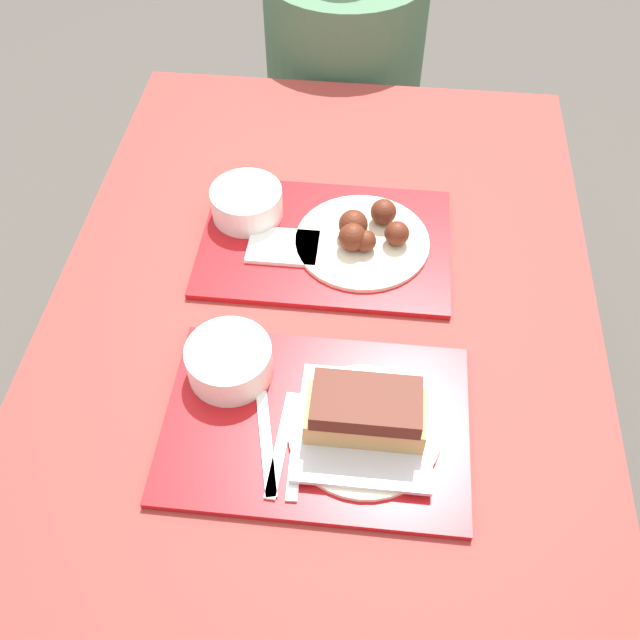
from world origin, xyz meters
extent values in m
plane|color=#4C4742|center=(0.00, 0.00, 0.00)|extent=(12.00, 12.00, 0.00)
cube|color=maroon|center=(0.00, 0.00, 0.76)|extent=(0.91, 1.45, 0.04)
cylinder|color=maroon|center=(-0.40, 0.64, 0.37)|extent=(0.07, 0.07, 0.74)
cylinder|color=maroon|center=(0.40, 0.64, 0.37)|extent=(0.07, 0.07, 0.74)
cube|color=maroon|center=(0.00, 0.94, 0.42)|extent=(0.87, 0.28, 0.04)
cylinder|color=maroon|center=(-0.37, 0.94, 0.20)|extent=(0.06, 0.06, 0.41)
cylinder|color=maroon|center=(0.37, 0.94, 0.20)|extent=(0.06, 0.06, 0.41)
cube|color=#B21419|center=(0.01, -0.16, 0.78)|extent=(0.44, 0.31, 0.01)
cube|color=#B21419|center=(-0.01, 0.21, 0.78)|extent=(0.44, 0.31, 0.01)
cylinder|color=white|center=(-0.12, -0.09, 0.82)|extent=(0.13, 0.13, 0.06)
cylinder|color=beige|center=(-0.12, -0.09, 0.84)|extent=(0.11, 0.11, 0.01)
cylinder|color=beige|center=(0.08, -0.17, 0.79)|extent=(0.22, 0.22, 0.01)
cube|color=silver|center=(0.08, -0.17, 0.80)|extent=(0.19, 0.19, 0.01)
cube|color=tan|center=(0.08, -0.17, 0.83)|extent=(0.17, 0.08, 0.04)
cube|color=#4C1E14|center=(0.08, -0.17, 0.86)|extent=(0.15, 0.08, 0.03)
cube|color=white|center=(-0.03, -0.21, 0.79)|extent=(0.03, 0.17, 0.00)
cube|color=white|center=(-0.01, -0.21, 0.79)|extent=(0.02, 0.17, 0.00)
cube|color=white|center=(-0.05, -0.21, 0.79)|extent=(0.06, 0.17, 0.00)
cube|color=#3F3F47|center=(0.03, -0.10, 0.79)|extent=(0.04, 0.03, 0.01)
cylinder|color=white|center=(-0.16, 0.26, 0.82)|extent=(0.13, 0.13, 0.06)
cylinder|color=beige|center=(-0.16, 0.26, 0.84)|extent=(0.11, 0.11, 0.01)
cylinder|color=beige|center=(0.06, 0.21, 0.79)|extent=(0.24, 0.24, 0.01)
sphere|color=#562314|center=(0.12, 0.21, 0.82)|extent=(0.04, 0.04, 0.04)
sphere|color=#562314|center=(0.09, 0.26, 0.82)|extent=(0.05, 0.05, 0.05)
sphere|color=#562314|center=(0.04, 0.22, 0.82)|extent=(0.05, 0.05, 0.05)
sphere|color=#562314|center=(0.04, 0.19, 0.82)|extent=(0.05, 0.05, 0.05)
sphere|color=#562314|center=(0.06, 0.18, 0.82)|extent=(0.04, 0.04, 0.04)
cube|color=white|center=(-0.08, 0.18, 0.79)|extent=(0.12, 0.09, 0.01)
cylinder|color=#477051|center=(-0.03, 0.94, 0.68)|extent=(0.39, 0.39, 0.48)
camera|label=1|loc=(0.08, -0.70, 1.68)|focal=40.00mm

